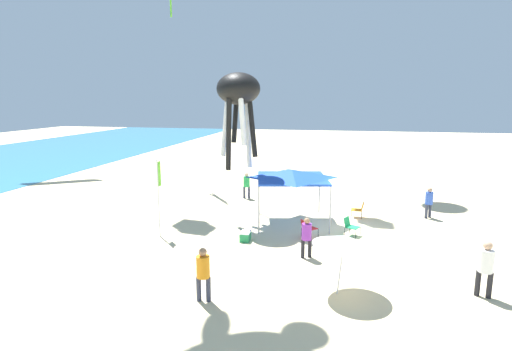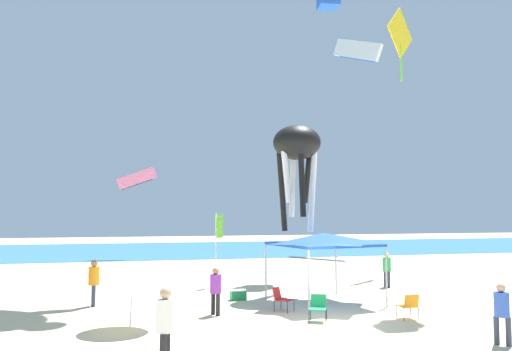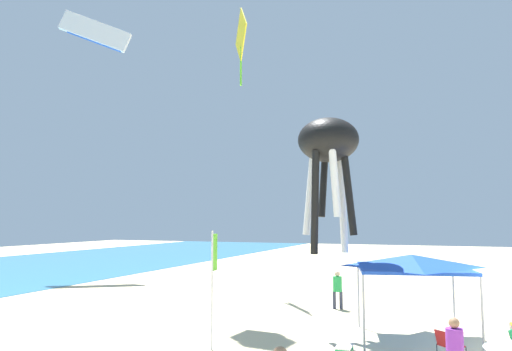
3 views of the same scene
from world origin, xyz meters
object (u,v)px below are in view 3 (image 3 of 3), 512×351
(folding_chair_facing_ocean, at_px, (448,343))
(person_by_tent, at_px, (337,286))
(banner_flag, at_px, (213,277))
(person_far_stroller, at_px, (455,348))
(kite_octopus_black, at_px, (328,147))
(canopy_tent, at_px, (412,262))
(kite_parafoil_white, at_px, (95,32))
(kite_diamond_yellow, at_px, (241,37))

(folding_chair_facing_ocean, relative_size, person_by_tent, 0.51)
(banner_flag, distance_m, person_by_tent, 8.02)
(person_far_stroller, bearing_deg, person_by_tent, 91.78)
(kite_octopus_black, bearing_deg, canopy_tent, -115.53)
(person_far_stroller, height_order, kite_octopus_black, kite_octopus_black)
(kite_parafoil_white, height_order, kite_diamond_yellow, kite_parafoil_white)
(person_by_tent, bearing_deg, kite_octopus_black, -86.68)
(person_by_tent, distance_m, kite_diamond_yellow, 15.93)
(canopy_tent, xyz_separation_m, banner_flag, (-3.21, 5.48, -0.34))
(kite_parafoil_white, height_order, kite_octopus_black, kite_parafoil_white)
(person_by_tent, bearing_deg, kite_diamond_yellow, 138.53)
(folding_chair_facing_ocean, bearing_deg, kite_octopus_black, 17.06)
(banner_flag, relative_size, kite_parafoil_white, 0.66)
(person_far_stroller, relative_size, kite_octopus_black, 0.35)
(canopy_tent, relative_size, folding_chair_facing_ocean, 4.89)
(person_by_tent, relative_size, person_far_stroller, 1.00)
(canopy_tent, relative_size, person_by_tent, 2.49)
(folding_chair_facing_ocean, distance_m, person_by_tent, 7.76)
(folding_chair_facing_ocean, xyz_separation_m, person_by_tent, (6.44, 4.31, 0.47))
(canopy_tent, xyz_separation_m, kite_parafoil_white, (12.92, 23.86, 16.00))
(canopy_tent, xyz_separation_m, person_by_tent, (4.44, 3.32, -1.49))
(canopy_tent, xyz_separation_m, folding_chair_facing_ocean, (-2.01, -0.99, -1.96))
(canopy_tent, distance_m, kite_octopus_black, 4.65)
(banner_flag, distance_m, kite_diamond_yellow, 18.20)
(folding_chair_facing_ocean, bearing_deg, kite_parafoil_white, 13.02)
(person_by_tent, xyz_separation_m, kite_parafoil_white, (8.48, 20.54, 17.49))
(folding_chair_facing_ocean, height_order, banner_flag, banner_flag)
(kite_parafoil_white, bearing_deg, folding_chair_facing_ocean, -54.67)
(kite_diamond_yellow, distance_m, kite_octopus_black, 14.53)
(banner_flag, height_order, kite_parafoil_white, kite_parafoil_white)
(canopy_tent, height_order, kite_diamond_yellow, kite_diamond_yellow)
(folding_chair_facing_ocean, distance_m, kite_parafoil_white, 34.10)
(kite_octopus_black, bearing_deg, folding_chair_facing_ocean, -146.38)
(banner_flag, distance_m, person_far_stroller, 6.81)
(person_far_stroller, height_order, kite_diamond_yellow, kite_diamond_yellow)
(banner_flag, xyz_separation_m, person_far_stroller, (-1.16, -6.61, -1.15))
(banner_flag, height_order, kite_octopus_black, kite_octopus_black)
(folding_chair_facing_ocean, height_order, kite_diamond_yellow, kite_diamond_yellow)
(person_by_tent, xyz_separation_m, person_far_stroller, (-8.80, -4.44, -0.00))
(kite_parafoil_white, bearing_deg, canopy_tent, -52.11)
(banner_flag, height_order, person_by_tent, banner_flag)
(person_far_stroller, bearing_deg, canopy_tent, 79.46)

